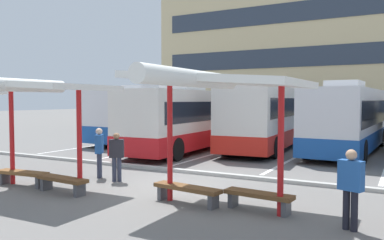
{
  "coord_description": "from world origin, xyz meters",
  "views": [
    {
      "loc": [
        6.24,
        -10.27,
        2.6
      ],
      "look_at": [
        -1.47,
        3.88,
        1.79
      ],
      "focal_mm": 36.84,
      "sensor_mm": 36.0,
      "label": 1
    }
  ],
  "objects_px": {
    "coach_bus_1": "(196,119)",
    "waiting_passenger_3": "(99,149)",
    "coach_bus_2": "(271,117)",
    "bench_3": "(187,190)",
    "waiting_shelter_2": "(217,83)",
    "waiting_shelter_1": "(35,88)",
    "waiting_passenger_1": "(351,184)",
    "coach_bus_3": "(349,120)",
    "bench_4": "(259,197)",
    "waiting_passenger_0": "(117,154)",
    "coach_bus_0": "(156,116)",
    "bench_1": "(22,175)",
    "bench_2": "(62,181)"
  },
  "relations": [
    {
      "from": "bench_4",
      "to": "waiting_passenger_3",
      "type": "relative_size",
      "value": 1.01
    },
    {
      "from": "waiting_passenger_1",
      "to": "waiting_passenger_3",
      "type": "height_order",
      "value": "waiting_passenger_3"
    },
    {
      "from": "coach_bus_3",
      "to": "waiting_passenger_3",
      "type": "relative_size",
      "value": 6.23
    },
    {
      "from": "waiting_passenger_0",
      "to": "waiting_passenger_3",
      "type": "relative_size",
      "value": 0.94
    },
    {
      "from": "coach_bus_3",
      "to": "waiting_passenger_3",
      "type": "height_order",
      "value": "coach_bus_3"
    },
    {
      "from": "coach_bus_0",
      "to": "bench_4",
      "type": "bearing_deg",
      "value": -47.86
    },
    {
      "from": "bench_1",
      "to": "bench_2",
      "type": "distance_m",
      "value": 1.8
    },
    {
      "from": "coach_bus_2",
      "to": "bench_1",
      "type": "xyz_separation_m",
      "value": [
        -3.69,
        -13.15,
        -1.33
      ]
    },
    {
      "from": "waiting_shelter_1",
      "to": "waiting_passenger_3",
      "type": "distance_m",
      "value": 3.06
    },
    {
      "from": "coach_bus_1",
      "to": "waiting_passenger_1",
      "type": "height_order",
      "value": "coach_bus_1"
    },
    {
      "from": "waiting_shelter_2",
      "to": "coach_bus_2",
      "type": "bearing_deg",
      "value": 101.62
    },
    {
      "from": "coach_bus_2",
      "to": "bench_2",
      "type": "height_order",
      "value": "coach_bus_2"
    },
    {
      "from": "coach_bus_2",
      "to": "bench_1",
      "type": "height_order",
      "value": "coach_bus_2"
    },
    {
      "from": "waiting_shelter_1",
      "to": "waiting_shelter_2",
      "type": "distance_m",
      "value": 5.44
    },
    {
      "from": "coach_bus_0",
      "to": "coach_bus_1",
      "type": "xyz_separation_m",
      "value": [
        4.13,
        -2.36,
        -0.02
      ]
    },
    {
      "from": "waiting_passenger_0",
      "to": "bench_4",
      "type": "bearing_deg",
      "value": -11.81
    },
    {
      "from": "bench_4",
      "to": "waiting_shelter_2",
      "type": "bearing_deg",
      "value": -155.34
    },
    {
      "from": "coach_bus_1",
      "to": "bench_1",
      "type": "height_order",
      "value": "coach_bus_1"
    },
    {
      "from": "waiting_passenger_3",
      "to": "coach_bus_0",
      "type": "bearing_deg",
      "value": 114.68
    },
    {
      "from": "waiting_passenger_3",
      "to": "coach_bus_2",
      "type": "bearing_deg",
      "value": 77.28
    },
    {
      "from": "coach_bus_3",
      "to": "bench_4",
      "type": "distance_m",
      "value": 12.24
    },
    {
      "from": "waiting_shelter_1",
      "to": "bench_4",
      "type": "height_order",
      "value": "waiting_shelter_1"
    },
    {
      "from": "coach_bus_0",
      "to": "waiting_shelter_2",
      "type": "height_order",
      "value": "coach_bus_0"
    },
    {
      "from": "coach_bus_0",
      "to": "bench_3",
      "type": "relative_size",
      "value": 5.45
    },
    {
      "from": "waiting_shelter_1",
      "to": "waiting_passenger_1",
      "type": "bearing_deg",
      "value": 4.07
    },
    {
      "from": "coach_bus_0",
      "to": "coach_bus_2",
      "type": "height_order",
      "value": "coach_bus_2"
    },
    {
      "from": "waiting_shelter_1",
      "to": "waiting_passenger_1",
      "type": "height_order",
      "value": "waiting_shelter_1"
    },
    {
      "from": "coach_bus_3",
      "to": "bench_4",
      "type": "relative_size",
      "value": 6.18
    },
    {
      "from": "coach_bus_0",
      "to": "waiting_passenger_0",
      "type": "xyz_separation_m",
      "value": [
        5.93,
        -11.12,
        -0.7
      ]
    },
    {
      "from": "coach_bus_1",
      "to": "bench_4",
      "type": "xyz_separation_m",
      "value": [
        6.9,
        -9.83,
        -1.24
      ]
    },
    {
      "from": "coach_bus_2",
      "to": "bench_3",
      "type": "bearing_deg",
      "value": -82.19
    },
    {
      "from": "coach_bus_2",
      "to": "bench_4",
      "type": "xyz_separation_m",
      "value": [
        3.52,
        -12.34,
        -1.33
      ]
    },
    {
      "from": "waiting_shelter_1",
      "to": "bench_3",
      "type": "distance_m",
      "value": 5.27
    },
    {
      "from": "coach_bus_0",
      "to": "waiting_shelter_2",
      "type": "bearing_deg",
      "value": -51.21
    },
    {
      "from": "coach_bus_2",
      "to": "bench_2",
      "type": "xyz_separation_m",
      "value": [
        -1.89,
        -13.25,
        -1.33
      ]
    },
    {
      "from": "bench_3",
      "to": "coach_bus_3",
      "type": "bearing_deg",
      "value": 79.5
    },
    {
      "from": "coach_bus_1",
      "to": "waiting_passenger_3",
      "type": "bearing_deg",
      "value": -84.11
    },
    {
      "from": "waiting_passenger_1",
      "to": "waiting_passenger_0",
      "type": "bearing_deg",
      "value": 168.26
    },
    {
      "from": "waiting_passenger_3",
      "to": "waiting_shelter_2",
      "type": "bearing_deg",
      "value": -18.37
    },
    {
      "from": "bench_1",
      "to": "bench_3",
      "type": "bearing_deg",
      "value": 6.31
    },
    {
      "from": "coach_bus_0",
      "to": "coach_bus_2",
      "type": "relative_size",
      "value": 0.9
    },
    {
      "from": "coach_bus_3",
      "to": "waiting_shelter_1",
      "type": "xyz_separation_m",
      "value": [
        -6.81,
        -13.18,
        1.35
      ]
    },
    {
      "from": "coach_bus_2",
      "to": "bench_1",
      "type": "relative_size",
      "value": 6.45
    },
    {
      "from": "waiting_shelter_1",
      "to": "bench_3",
      "type": "xyz_separation_m",
      "value": [
        4.51,
        0.8,
        -2.61
      ]
    },
    {
      "from": "bench_1",
      "to": "bench_3",
      "type": "distance_m",
      "value": 5.44
    },
    {
      "from": "coach_bus_0",
      "to": "coach_bus_3",
      "type": "height_order",
      "value": "coach_bus_3"
    },
    {
      "from": "bench_4",
      "to": "coach_bus_0",
      "type": "bearing_deg",
      "value": 132.14
    },
    {
      "from": "coach_bus_1",
      "to": "bench_1",
      "type": "relative_size",
      "value": 6.57
    },
    {
      "from": "coach_bus_2",
      "to": "waiting_passenger_0",
      "type": "relative_size",
      "value": 7.47
    },
    {
      "from": "bench_2",
      "to": "waiting_passenger_0",
      "type": "height_order",
      "value": "waiting_passenger_0"
    }
  ]
}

